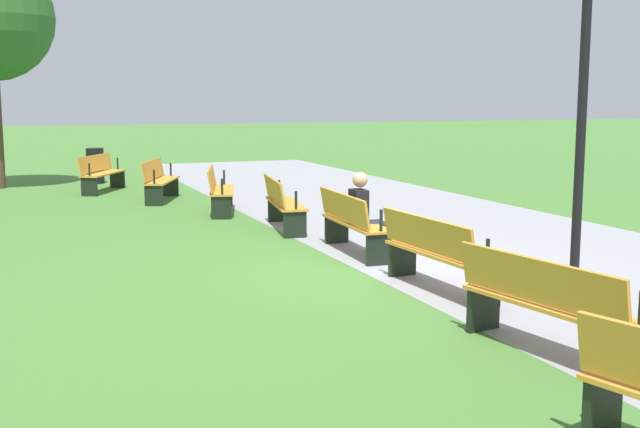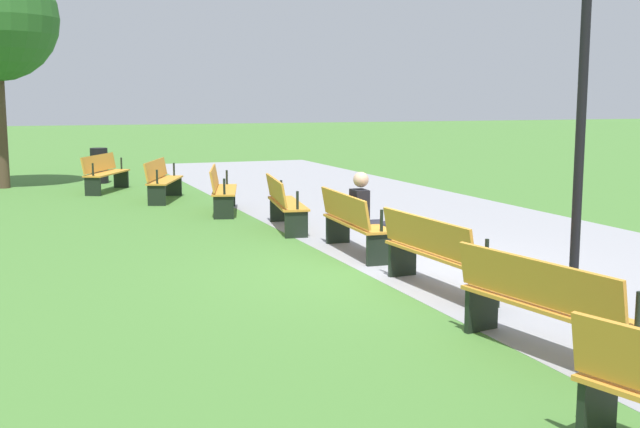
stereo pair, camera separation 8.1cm
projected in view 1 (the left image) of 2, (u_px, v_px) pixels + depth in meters
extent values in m
plane|color=#477A33|center=(396.00, 270.00, 10.25)|extent=(120.00, 120.00, 0.00)
cube|color=#939399|center=(542.00, 257.00, 11.09)|extent=(35.94, 5.56, 0.01)
cube|color=orange|center=(104.00, 173.00, 18.78)|extent=(1.84, 1.26, 0.04)
cube|color=orange|center=(95.00, 163.00, 18.77)|extent=(1.68, 0.97, 0.40)
cube|color=black|center=(117.00, 179.00, 19.66)|extent=(0.23, 0.36, 0.43)
cylinder|color=black|center=(118.00, 164.00, 19.60)|extent=(0.06, 0.06, 0.30)
cube|color=black|center=(89.00, 187.00, 17.96)|extent=(0.23, 0.36, 0.43)
cylinder|color=black|center=(89.00, 170.00, 17.90)|extent=(0.06, 0.06, 0.30)
cube|color=orange|center=(162.00, 180.00, 17.15)|extent=(1.88, 1.10, 0.04)
cube|color=orange|center=(153.00, 169.00, 17.12)|extent=(1.75, 0.79, 0.40)
cube|color=black|center=(170.00, 187.00, 18.04)|extent=(0.20, 0.37, 0.43)
cylinder|color=black|center=(171.00, 169.00, 17.98)|extent=(0.06, 0.06, 0.30)
cube|color=black|center=(154.00, 196.00, 16.33)|extent=(0.20, 0.37, 0.43)
cylinder|color=black|center=(154.00, 177.00, 16.27)|extent=(0.06, 0.06, 0.30)
cube|color=orange|center=(222.00, 190.00, 15.34)|extent=(1.90, 0.92, 0.04)
cube|color=orange|center=(212.00, 178.00, 15.29)|extent=(1.81, 0.60, 0.40)
cube|color=black|center=(223.00, 196.00, 16.23)|extent=(0.16, 0.38, 0.43)
cylinder|color=black|center=(224.00, 177.00, 16.17)|extent=(0.05, 0.05, 0.30)
cube|color=black|center=(221.00, 208.00, 14.52)|extent=(0.16, 0.38, 0.43)
cylinder|color=black|center=(222.00, 187.00, 14.47)|extent=(0.05, 0.05, 0.30)
cube|color=orange|center=(286.00, 204.00, 13.38)|extent=(1.90, 0.74, 0.04)
cube|color=orange|center=(274.00, 190.00, 13.30)|extent=(1.84, 0.41, 0.40)
cube|color=black|center=(278.00, 210.00, 14.25)|extent=(0.12, 0.38, 0.43)
cylinder|color=black|center=(279.00, 188.00, 14.19)|extent=(0.05, 0.05, 0.30)
cube|color=black|center=(295.00, 225.00, 12.57)|extent=(0.12, 0.38, 0.43)
cylinder|color=black|center=(296.00, 200.00, 12.52)|extent=(0.05, 0.05, 0.30)
cube|color=orange|center=(357.00, 223.00, 11.28)|extent=(1.87, 0.54, 0.04)
cube|color=orange|center=(344.00, 207.00, 11.18)|extent=(1.85, 0.21, 0.40)
cube|color=black|center=(337.00, 230.00, 12.13)|extent=(0.08, 0.38, 0.43)
cylinder|color=black|center=(338.00, 204.00, 12.07)|extent=(0.05, 0.05, 0.30)
cube|color=black|center=(379.00, 250.00, 10.50)|extent=(0.08, 0.38, 0.43)
cylinder|color=black|center=(381.00, 221.00, 10.45)|extent=(0.05, 0.05, 0.30)
cube|color=orange|center=(441.00, 253.00, 9.07)|extent=(1.87, 0.54, 0.04)
cube|color=orange|center=(426.00, 234.00, 8.96)|extent=(1.85, 0.21, 0.40)
cube|color=black|center=(402.00, 259.00, 9.89)|extent=(0.08, 0.38, 0.43)
cylinder|color=black|center=(404.00, 228.00, 9.84)|extent=(0.05, 0.05, 0.30)
cube|color=black|center=(485.00, 289.00, 8.33)|extent=(0.08, 0.38, 0.43)
cylinder|color=black|center=(488.00, 253.00, 8.28)|extent=(0.05, 0.05, 0.30)
cube|color=orange|center=(553.00, 305.00, 6.79)|extent=(1.90, 0.74, 0.04)
cube|color=orange|center=(537.00, 281.00, 6.65)|extent=(1.84, 0.41, 0.40)
cube|color=black|center=(483.00, 309.00, 7.56)|extent=(0.12, 0.38, 0.43)
cylinder|color=black|center=(486.00, 268.00, 7.51)|extent=(0.05, 0.05, 0.30)
cube|color=black|center=(636.00, 359.00, 6.09)|extent=(0.12, 0.38, 0.43)
cube|color=black|center=(602.00, 406.00, 5.17)|extent=(0.16, 0.38, 0.43)
cylinder|color=black|center=(607.00, 348.00, 5.12)|extent=(0.05, 0.05, 0.30)
cube|color=black|center=(359.00, 207.00, 11.11)|extent=(0.33, 0.22, 0.50)
sphere|color=tan|center=(360.00, 180.00, 11.06)|extent=(0.22, 0.22, 0.22)
cylinder|color=#23232D|center=(368.00, 224.00, 11.29)|extent=(0.15, 0.37, 0.13)
cylinder|color=#23232D|center=(379.00, 238.00, 11.38)|extent=(0.12, 0.12, 0.43)
cylinder|color=#23232D|center=(373.00, 226.00, 11.13)|extent=(0.15, 0.37, 0.13)
cylinder|color=#23232D|center=(384.00, 240.00, 11.21)|extent=(0.12, 0.12, 0.43)
cylinder|color=black|center=(581.00, 123.00, 8.09)|extent=(0.10, 0.10, 3.95)
cylinder|color=black|center=(95.00, 166.00, 20.67)|extent=(0.45, 0.45, 0.93)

